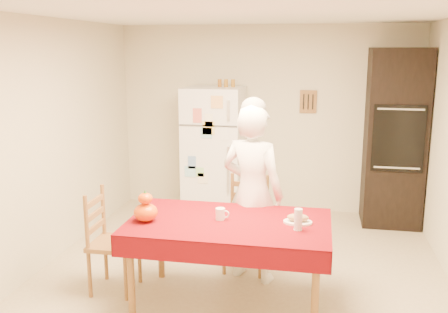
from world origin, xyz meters
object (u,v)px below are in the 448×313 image
(chair_far, at_px, (247,219))
(chair_left, at_px, (107,237))
(refrigerator, at_px, (214,152))
(pumpkin_lower, at_px, (146,212))
(oven_cabinet, at_px, (395,138))
(dining_table, at_px, (229,229))
(seated_woman, at_px, (252,193))
(coffee_mug, at_px, (220,214))
(wine_glass, at_px, (298,219))
(bread_plate, at_px, (298,222))

(chair_far, bearing_deg, chair_left, -145.26)
(refrigerator, height_order, pumpkin_lower, refrigerator)
(oven_cabinet, bearing_deg, pumpkin_lower, -132.24)
(oven_cabinet, xyz_separation_m, chair_left, (-2.78, -2.37, -0.59))
(refrigerator, bearing_deg, oven_cabinet, 1.18)
(chair_left, bearing_deg, dining_table, -93.83)
(refrigerator, bearing_deg, seated_woman, -67.42)
(chair_far, bearing_deg, oven_cabinet, 49.02)
(oven_cabinet, xyz_separation_m, coffee_mug, (-1.72, -2.41, -0.29))
(refrigerator, bearing_deg, pumpkin_lower, -91.15)
(oven_cabinet, bearing_deg, wine_glass, -112.64)
(dining_table, bearing_deg, seated_woman, 77.33)
(chair_left, xyz_separation_m, coffee_mug, (1.06, -0.04, 0.30))
(chair_left, distance_m, bread_plate, 1.73)
(chair_left, bearing_deg, oven_cabinet, -50.31)
(chair_left, xyz_separation_m, seated_woman, (1.26, 0.49, 0.34))
(chair_far, xyz_separation_m, chair_left, (-1.18, -0.73, 0.00))
(chair_left, relative_size, wine_glass, 5.40)
(dining_table, bearing_deg, refrigerator, 104.99)
(refrigerator, height_order, dining_table, refrigerator)
(seated_woman, xyz_separation_m, pumpkin_lower, (-0.81, -0.68, -0.01))
(dining_table, distance_m, seated_woman, 0.59)
(pumpkin_lower, xyz_separation_m, bread_plate, (1.26, 0.19, -0.07))
(seated_woman, bearing_deg, oven_cabinet, -110.80)
(seated_woman, xyz_separation_m, wine_glass, (0.46, -0.65, -0.00))
(refrigerator, xyz_separation_m, coffee_mug, (0.56, -2.37, -0.04))
(refrigerator, height_order, bread_plate, refrigerator)
(seated_woman, height_order, coffee_mug, seated_woman)
(bread_plate, bearing_deg, seated_woman, 132.20)
(coffee_mug, bearing_deg, refrigerator, 103.33)
(refrigerator, bearing_deg, dining_table, -75.01)
(oven_cabinet, relative_size, coffee_mug, 22.00)
(chair_far, distance_m, coffee_mug, 0.83)
(refrigerator, bearing_deg, chair_far, -66.91)
(bread_plate, bearing_deg, oven_cabinet, 65.85)
(coffee_mug, bearing_deg, wine_glass, -10.54)
(wine_glass, relative_size, bread_plate, 0.73)
(wine_glass, bearing_deg, oven_cabinet, 67.36)
(refrigerator, height_order, coffee_mug, refrigerator)
(oven_cabinet, height_order, dining_table, oven_cabinet)
(dining_table, height_order, pumpkin_lower, pumpkin_lower)
(bread_plate, bearing_deg, refrigerator, 117.49)
(oven_cabinet, relative_size, dining_table, 1.29)
(chair_left, distance_m, coffee_mug, 1.10)
(chair_far, relative_size, chair_left, 1.00)
(dining_table, height_order, coffee_mug, coffee_mug)
(oven_cabinet, bearing_deg, bread_plate, -114.15)
(refrigerator, bearing_deg, wine_glass, -63.85)
(pumpkin_lower, relative_size, wine_glass, 1.16)
(chair_left, height_order, bread_plate, chair_left)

